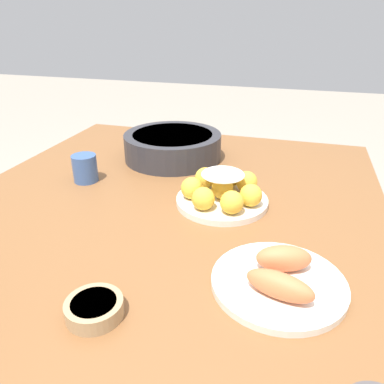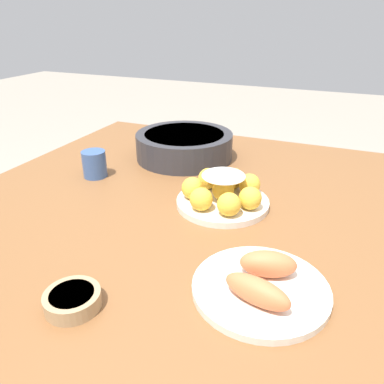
% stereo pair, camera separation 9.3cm
% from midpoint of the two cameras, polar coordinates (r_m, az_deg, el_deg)
% --- Properties ---
extents(dining_table, '(1.31, 1.10, 0.77)m').
position_cam_midpoint_polar(dining_table, '(0.99, -7.21, -7.28)').
color(dining_table, brown).
rests_on(dining_table, ground_plane).
extents(cake_plate, '(0.23, 0.23, 0.09)m').
position_cam_midpoint_polar(cake_plate, '(0.95, 1.86, 0.02)').
color(cake_plate, silver).
rests_on(cake_plate, dining_table).
extents(serving_bowl, '(0.32, 0.32, 0.09)m').
position_cam_midpoint_polar(serving_bowl, '(1.25, -5.10, 7.07)').
color(serving_bowl, '#2D2D33').
rests_on(serving_bowl, dining_table).
extents(sauce_bowl, '(0.09, 0.09, 0.03)m').
position_cam_midpoint_polar(sauce_bowl, '(0.66, -18.78, -16.53)').
color(sauce_bowl, tan).
rests_on(sauce_bowl, dining_table).
extents(seafood_platter, '(0.24, 0.24, 0.06)m').
position_cam_midpoint_polar(seafood_platter, '(0.69, 9.38, -13.02)').
color(seafood_platter, silver).
rests_on(seafood_platter, dining_table).
extents(cup_far, '(0.07, 0.07, 0.08)m').
position_cam_midpoint_polar(cup_far, '(1.13, -18.30, 3.41)').
color(cup_far, '#38568E').
rests_on(cup_far, dining_table).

